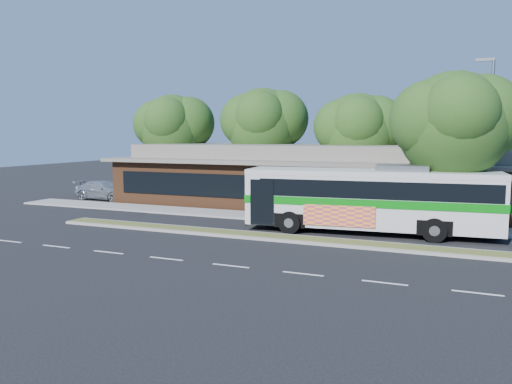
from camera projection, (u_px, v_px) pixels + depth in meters
ground at (274, 241)px, 24.43m from camera, size 120.00×120.00×0.00m
median_strip at (279, 237)px, 24.97m from camera, size 26.00×1.10×0.15m
sidewalk at (311, 220)px, 30.30m from camera, size 44.00×2.60×0.12m
parking_lot at (109, 199)px, 40.44m from camera, size 14.00×12.00×0.01m
plaza_building at (337, 177)px, 36.11m from camera, size 33.20×11.20×4.45m
lamp_post at (489, 140)px, 25.74m from camera, size 0.93×0.18×9.07m
tree_bg_a at (178, 127)px, 43.19m from camera, size 6.47×5.80×8.63m
tree_bg_b at (268, 123)px, 41.04m from camera, size 6.69×6.00×9.00m
tree_bg_c at (363, 129)px, 37.15m from camera, size 6.24×5.60×8.26m
tree_bg_d at (466, 117)px, 35.31m from camera, size 6.91×6.20×9.37m
transit_bus at (371, 195)px, 26.18m from camera, size 13.17×3.91×3.65m
sedan at (105, 190)px, 39.96m from camera, size 5.31×2.44×1.50m
sidewalk_tree at (462, 124)px, 25.77m from camera, size 6.31×5.66×8.46m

